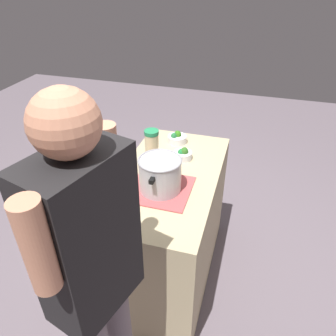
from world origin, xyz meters
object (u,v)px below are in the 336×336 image
object	(u,v)px
broccoli_bowl_front	(183,155)
person_cook	(96,286)
cooking_pot	(161,174)
broccoli_bowl_back	(111,203)
broccoli_bowl_center	(177,138)
lemonade_pitcher	(152,149)

from	to	relation	value
broccoli_bowl_front	person_cook	xyz separation A→B (m)	(1.11, -0.06, 0.05)
cooking_pot	person_cook	world-z (taller)	person_cook
cooking_pot	broccoli_bowl_back	size ratio (longest dim) A/B	2.50
cooking_pot	broccoli_bowl_back	xyz separation A→B (m)	(0.23, -0.20, -0.08)
cooking_pot	broccoli_bowl_back	bearing A→B (deg)	-41.41
cooking_pot	broccoli_bowl_front	bearing A→B (deg)	174.23
broccoli_bowl_front	broccoli_bowl_center	world-z (taller)	broccoli_bowl_center
broccoli_bowl_center	person_cook	distance (m)	1.32
broccoli_bowl_front	broccoli_bowl_back	xyz separation A→B (m)	(0.59, -0.24, 0.00)
broccoli_bowl_back	broccoli_bowl_center	bearing A→B (deg)	169.92
broccoli_bowl_center	broccoli_bowl_back	bearing A→B (deg)	-10.08
cooking_pot	broccoli_bowl_back	world-z (taller)	cooking_pot
lemonade_pitcher	broccoli_bowl_back	world-z (taller)	lemonade_pitcher
lemonade_pitcher	broccoli_bowl_back	bearing A→B (deg)	-9.50
cooking_pot	person_cook	bearing A→B (deg)	-1.77
cooking_pot	broccoli_bowl_back	distance (m)	0.31
broccoli_bowl_center	broccoli_bowl_back	xyz separation A→B (m)	(0.80, -0.14, 0.00)
lemonade_pitcher	person_cook	world-z (taller)	person_cook
cooking_pot	broccoli_bowl_front	distance (m)	0.38
broccoli_bowl_front	person_cook	distance (m)	1.11
cooking_pot	broccoli_bowl_front	size ratio (longest dim) A/B	2.57
person_cook	broccoli_bowl_back	bearing A→B (deg)	-160.90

